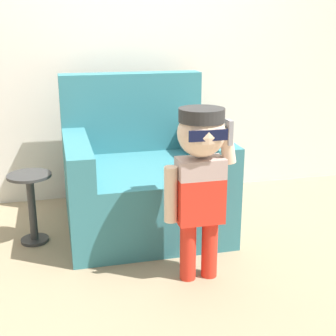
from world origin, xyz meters
name	(u,v)px	position (x,y,z in m)	size (l,w,h in m)	color
ground_plane	(152,222)	(0.00, 0.00, 0.00)	(10.00, 10.00, 0.00)	#998466
wall_back	(132,35)	(0.00, 0.67, 1.30)	(10.00, 0.05, 2.60)	silver
armchair	(141,178)	(-0.07, 0.00, 0.34)	(1.05, 1.04, 1.04)	teal
person_child	(200,169)	(0.10, -0.83, 0.65)	(0.40, 0.30, 0.97)	red
side_table	(31,201)	(-0.82, -0.13, 0.28)	(0.28, 0.28, 0.47)	#333333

